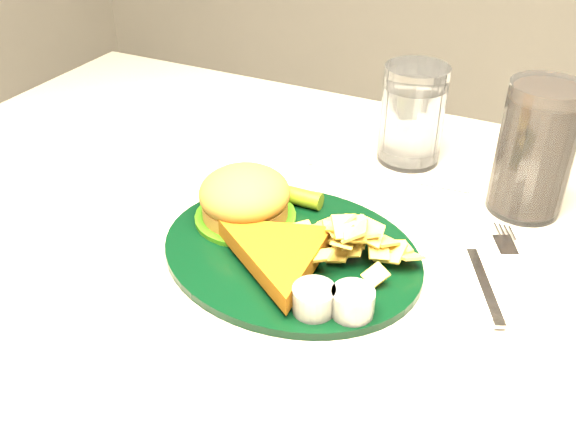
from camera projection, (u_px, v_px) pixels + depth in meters
name	position (u px, v px, depth m)	size (l,w,h in m)	color
dinner_plate	(291.00, 231.00, 0.65)	(0.28, 0.23, 0.06)	black
water_glass	(412.00, 115.00, 0.82)	(0.08, 0.08, 0.13)	white
cola_glass	(535.00, 150.00, 0.71)	(0.08, 0.08, 0.15)	black
fork_napkin	(487.00, 280.00, 0.63)	(0.12, 0.15, 0.01)	white
ramekin	(227.00, 141.00, 0.86)	(0.04, 0.04, 0.03)	silver
wrapped_straw	(385.00, 175.00, 0.81)	(0.21, 0.07, 0.01)	white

